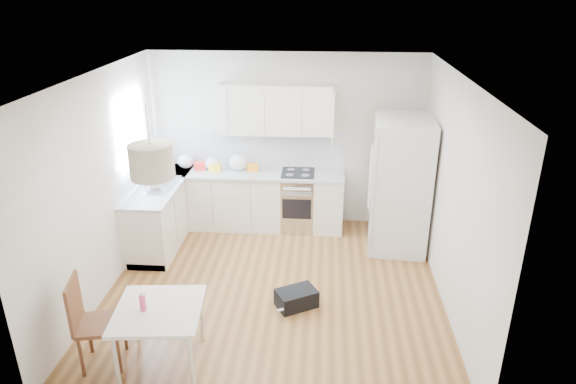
% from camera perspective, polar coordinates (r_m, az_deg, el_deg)
% --- Properties ---
extents(floor, '(4.20, 4.20, 0.00)m').
position_cam_1_polar(floor, '(6.70, -1.56, -10.70)').
color(floor, brown).
rests_on(floor, ground).
extents(ceiling, '(4.20, 4.20, 0.00)m').
position_cam_1_polar(ceiling, '(5.68, -1.85, 12.68)').
color(ceiling, white).
rests_on(ceiling, wall_back).
extents(wall_back, '(4.20, 0.00, 4.20)m').
position_cam_1_polar(wall_back, '(8.03, -0.17, 5.77)').
color(wall_back, beige).
rests_on(wall_back, floor).
extents(wall_left, '(0.00, 4.20, 4.20)m').
position_cam_1_polar(wall_left, '(6.61, -20.12, 0.53)').
color(wall_left, beige).
rests_on(wall_left, floor).
extents(wall_right, '(0.00, 4.20, 4.20)m').
position_cam_1_polar(wall_right, '(6.22, 17.93, -0.54)').
color(wall_right, beige).
rests_on(wall_right, floor).
extents(window_glassblock, '(0.02, 1.00, 1.00)m').
position_cam_1_polar(window_glassblock, '(7.49, -17.02, 6.69)').
color(window_glassblock, '#BFE0F9').
rests_on(window_glassblock, wall_left).
extents(cabinets_back, '(3.00, 0.60, 0.88)m').
position_cam_1_polar(cabinets_back, '(8.14, -4.54, -0.91)').
color(cabinets_back, silver).
rests_on(cabinets_back, floor).
extents(cabinets_left, '(0.60, 1.80, 0.88)m').
position_cam_1_polar(cabinets_left, '(7.88, -13.86, -2.37)').
color(cabinets_left, silver).
rests_on(cabinets_left, floor).
extents(counter_back, '(3.02, 0.64, 0.04)m').
position_cam_1_polar(counter_back, '(7.96, -4.64, 2.12)').
color(counter_back, '#BABCBF').
rests_on(counter_back, cabinets_back).
extents(counter_left, '(0.64, 1.82, 0.04)m').
position_cam_1_polar(counter_left, '(7.70, -14.18, 0.73)').
color(counter_left, '#BABCBF').
rests_on(counter_left, cabinets_left).
extents(backsplash_back, '(3.00, 0.01, 0.58)m').
position_cam_1_polar(backsplash_back, '(8.14, -4.40, 4.89)').
color(backsplash_back, white).
rests_on(backsplash_back, wall_back).
extents(backsplash_left, '(0.01, 1.80, 0.58)m').
position_cam_1_polar(backsplash_left, '(7.69, -16.48, 2.93)').
color(backsplash_left, white).
rests_on(backsplash_left, wall_left).
extents(upper_cabinets, '(1.70, 0.32, 0.75)m').
position_cam_1_polar(upper_cabinets, '(7.76, -1.38, 9.17)').
color(upper_cabinets, silver).
rests_on(upper_cabinets, wall_back).
extents(range_oven, '(0.50, 0.61, 0.88)m').
position_cam_1_polar(range_oven, '(8.06, 1.10, -1.08)').
color(range_oven, silver).
rests_on(range_oven, floor).
extents(sink, '(0.50, 0.80, 0.16)m').
position_cam_1_polar(sink, '(7.65, -14.30, 0.70)').
color(sink, silver).
rests_on(sink, counter_left).
extents(refrigerator, '(0.98, 1.03, 1.93)m').
position_cam_1_polar(refrigerator, '(7.50, 12.48, 0.82)').
color(refrigerator, silver).
rests_on(refrigerator, floor).
extents(dining_table, '(0.92, 0.92, 0.67)m').
position_cam_1_polar(dining_table, '(5.39, -14.14, -13.08)').
color(dining_table, beige).
rests_on(dining_table, floor).
extents(dining_chair, '(0.50, 0.50, 1.00)m').
position_cam_1_polar(dining_chair, '(5.62, -20.18, -13.43)').
color(dining_chair, '#512818').
rests_on(dining_chair, floor).
extents(drink_bottle, '(0.06, 0.06, 0.21)m').
position_cam_1_polar(drink_bottle, '(5.31, -15.87, -11.59)').
color(drink_bottle, '#DF3E79').
rests_on(drink_bottle, dining_table).
extents(gym_bag, '(0.56, 0.50, 0.22)m').
position_cam_1_polar(gym_bag, '(6.33, 0.94, -11.71)').
color(gym_bag, black).
rests_on(gym_bag, floor).
extents(pendant_lamp, '(0.47, 0.47, 0.31)m').
position_cam_1_polar(pendant_lamp, '(4.73, -14.93, 3.33)').
color(pendant_lamp, beige).
rests_on(pendant_lamp, ceiling).
extents(grocery_bag_a, '(0.24, 0.21, 0.22)m').
position_cam_1_polar(grocery_bag_a, '(8.21, -11.34, 3.35)').
color(grocery_bag_a, white).
rests_on(grocery_bag_a, counter_back).
extents(grocery_bag_b, '(0.22, 0.19, 0.20)m').
position_cam_1_polar(grocery_bag_b, '(8.07, -8.42, 3.14)').
color(grocery_bag_b, white).
rests_on(grocery_bag_b, counter_back).
extents(grocery_bag_c, '(0.28, 0.24, 0.25)m').
position_cam_1_polar(grocery_bag_c, '(7.99, -5.57, 3.28)').
color(grocery_bag_c, white).
rests_on(grocery_bag_c, counter_back).
extents(grocery_bag_d, '(0.22, 0.19, 0.20)m').
position_cam_1_polar(grocery_bag_d, '(7.80, -14.04, 1.99)').
color(grocery_bag_d, white).
rests_on(grocery_bag_d, counter_back).
extents(grocery_bag_e, '(0.24, 0.20, 0.22)m').
position_cam_1_polar(grocery_bag_e, '(7.51, -14.71, 1.18)').
color(grocery_bag_e, white).
rests_on(grocery_bag_e, counter_left).
extents(snack_orange, '(0.18, 0.12, 0.12)m').
position_cam_1_polar(snack_orange, '(7.96, -3.95, 2.75)').
color(snack_orange, orange).
rests_on(snack_orange, counter_back).
extents(snack_yellow, '(0.18, 0.12, 0.12)m').
position_cam_1_polar(snack_yellow, '(8.03, -8.10, 2.74)').
color(snack_yellow, yellow).
rests_on(snack_yellow, counter_back).
extents(snack_red, '(0.19, 0.13, 0.12)m').
position_cam_1_polar(snack_red, '(8.12, -9.76, 2.85)').
color(snack_red, red).
rests_on(snack_red, counter_back).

